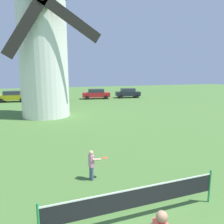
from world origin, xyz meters
TOP-DOWN VIEW (x-y plane):
  - windmill at (-1.14, 18.74)m, footprint 9.48×5.06m
  - tennis_net at (0.34, 2.34)m, footprint 5.24×0.06m
  - player_far at (-0.22, 5.07)m, footprint 0.74×0.40m
  - parked_car_mustard at (-5.09, 30.99)m, footprint 4.12×2.25m
  - parked_car_green at (0.68, 30.36)m, footprint 4.08×2.08m
  - parked_car_red at (7.07, 30.47)m, footprint 4.55×2.50m
  - parked_car_black at (12.45, 30.15)m, footprint 4.17×2.44m

SIDE VIEW (x-z plane):
  - player_far at x=-0.22m, z-range 0.08..1.27m
  - tennis_net at x=0.34m, z-range 0.13..1.23m
  - parked_car_black at x=12.45m, z-range 0.03..1.59m
  - parked_car_mustard at x=-5.09m, z-range 0.03..1.59m
  - parked_car_green at x=0.68m, z-range 0.03..1.59m
  - parked_car_red at x=7.07m, z-range 0.03..1.59m
  - windmill at x=-1.14m, z-range -0.56..14.02m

